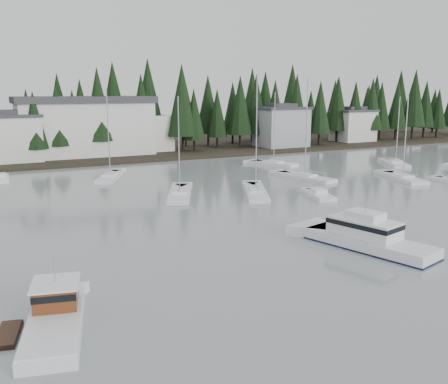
# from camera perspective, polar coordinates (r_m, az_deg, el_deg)

# --- Properties ---
(far_shore_land) EXTENTS (240.00, 54.00, 1.00)m
(far_shore_land) POSITION_cam_1_polar(r_m,az_deg,el_deg) (113.72, -14.45, 4.87)
(far_shore_land) COLOR black
(far_shore_land) RESTS_ON ground
(conifer_treeline) EXTENTS (200.00, 22.00, 20.00)m
(conifer_treeline) POSITION_cam_1_polar(r_m,az_deg,el_deg) (103.08, -13.08, 4.28)
(conifer_treeline) COLOR black
(conifer_treeline) RESTS_ON ground
(house_west) EXTENTS (9.54, 7.42, 8.75)m
(house_west) POSITION_cam_1_polar(r_m,az_deg,el_deg) (92.88, -23.00, 5.80)
(house_west) COLOR silver
(house_west) RESTS_ON ground
(house_east_a) EXTENTS (10.60, 8.48, 9.25)m
(house_east_a) POSITION_cam_1_polar(r_m,az_deg,el_deg) (109.88, 6.55, 7.50)
(house_east_a) COLOR #999EA0
(house_east_a) RESTS_ON ground
(house_east_b) EXTENTS (9.54, 7.42, 8.25)m
(house_east_b) POSITION_cam_1_polar(r_m,az_deg,el_deg) (124.91, 14.54, 7.46)
(house_east_b) COLOR silver
(house_east_b) RESTS_ON ground
(harbor_inn) EXTENTS (29.50, 11.50, 10.90)m
(harbor_inn) POSITION_cam_1_polar(r_m,az_deg,el_deg) (98.31, -14.39, 7.27)
(harbor_inn) COLOR silver
(harbor_inn) RESTS_ON ground
(lobster_boat_brown) EXTENTS (5.42, 8.67, 4.08)m
(lobster_boat_brown) POSITION_cam_1_polar(r_m,az_deg,el_deg) (28.70, -18.92, -13.71)
(lobster_boat_brown) COLOR white
(lobster_boat_brown) RESTS_ON ground
(cabin_cruiser_center) EXTENTS (5.92, 11.13, 4.57)m
(cabin_cruiser_center) POSITION_cam_1_polar(r_m,az_deg,el_deg) (41.71, 16.08, -5.27)
(cabin_cruiser_center) COLOR white
(cabin_cruiser_center) RESTS_ON ground
(sailboat_0) EXTENTS (6.61, 10.42, 12.33)m
(sailboat_0) POSITION_cam_1_polar(r_m,az_deg,el_deg) (60.37, -5.08, -0.34)
(sailboat_0) COLOR white
(sailboat_0) RESTS_ON ground
(sailboat_1) EXTENTS (6.95, 10.96, 14.87)m
(sailboat_1) POSITION_cam_1_polar(r_m,az_deg,el_deg) (61.21, 3.65, -0.13)
(sailboat_1) COLOR white
(sailboat_1) RESTS_ON ground
(sailboat_3) EXTENTS (5.38, 9.84, 12.22)m
(sailboat_3) POSITION_cam_1_polar(r_m,az_deg,el_deg) (75.54, 19.73, 1.42)
(sailboat_3) COLOR white
(sailboat_3) RESTS_ON ground
(sailboat_4) EXTENTS (6.52, 10.07, 13.19)m
(sailboat_4) POSITION_cam_1_polar(r_m,az_deg,el_deg) (73.84, -12.86, 1.59)
(sailboat_4) COLOR white
(sailboat_4) RESTS_ON ground
(sailboat_6) EXTENTS (6.65, 8.76, 12.00)m
(sailboat_6) POSITION_cam_1_polar(r_m,az_deg,el_deg) (90.17, 19.01, 3.00)
(sailboat_6) COLOR white
(sailboat_6) RESTS_ON ground
(sailboat_7) EXTENTS (4.40, 10.31, 14.94)m
(sailboat_7) POSITION_cam_1_polar(r_m,az_deg,el_deg) (72.57, 9.21, 1.58)
(sailboat_7) COLOR white
(sailboat_7) RESTS_ON ground
(sailboat_9) EXTENTS (5.91, 8.74, 12.74)m
(sailboat_9) POSITION_cam_1_polar(r_m,az_deg,el_deg) (85.34, 5.70, 3.13)
(sailboat_9) COLOR white
(sailboat_9) RESTS_ON ground
(runabout_1) EXTENTS (3.76, 6.47, 1.42)m
(runabout_1) POSITION_cam_1_polar(r_m,az_deg,el_deg) (60.32, 10.75, -0.44)
(runabout_1) COLOR white
(runabout_1) RESTS_ON ground
(runabout_3) EXTENTS (2.51, 5.79, 1.42)m
(runabout_3) POSITION_cam_1_polar(r_m,az_deg,el_deg) (76.77, -24.17, 1.29)
(runabout_3) COLOR white
(runabout_3) RESTS_ON ground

